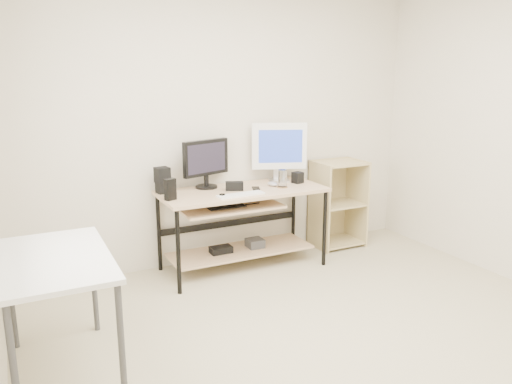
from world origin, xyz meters
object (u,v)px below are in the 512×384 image
object	(u,v)px
black_monitor	(206,161)
white_imac	(279,148)
side_table	(56,270)
shelf_unit	(336,203)
audio_controller	(170,189)
desk	(240,212)

from	to	relation	value
black_monitor	white_imac	size ratio (longest dim) A/B	0.84
side_table	shelf_unit	size ratio (longest dim) A/B	1.11
shelf_unit	audio_controller	size ratio (longest dim) A/B	4.98
side_table	black_monitor	bearing A→B (deg)	41.76
black_monitor	audio_controller	world-z (taller)	black_monitor
shelf_unit	black_monitor	size ratio (longest dim) A/B	1.90
black_monitor	white_imac	bearing A→B (deg)	-20.22
shelf_unit	audio_controller	xyz separation A→B (m)	(-1.84, -0.24, 0.39)
white_imac	black_monitor	bearing A→B (deg)	-161.65
audio_controller	white_imac	bearing A→B (deg)	-11.02
white_imac	desk	bearing A→B (deg)	-140.42
side_table	audio_controller	world-z (taller)	audio_controller
desk	side_table	xyz separation A→B (m)	(-1.65, -1.06, 0.13)
black_monitor	shelf_unit	bearing A→B (deg)	-19.35
side_table	white_imac	xyz separation A→B (m)	(2.15, 1.23, 0.41)
white_imac	side_table	bearing A→B (deg)	-129.41
side_table	white_imac	distance (m)	2.51
desk	side_table	world-z (taller)	same
shelf_unit	side_table	bearing A→B (deg)	-156.67
side_table	black_monitor	world-z (taller)	black_monitor
desk	black_monitor	bearing A→B (deg)	140.22
shelf_unit	desk	bearing A→B (deg)	-172.23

